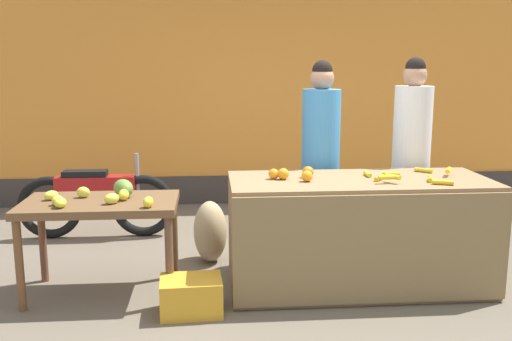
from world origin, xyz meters
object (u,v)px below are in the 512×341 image
at_px(vendor_woman_white_shirt, 411,159).
at_px(parked_motorcycle, 96,199).
at_px(produce_crate, 191,296).
at_px(vendor_woman_blue_shirt, 320,161).
at_px(produce_sack, 210,232).

distance_m(vendor_woman_white_shirt, parked_motorcycle, 3.16).
bearing_deg(parked_motorcycle, produce_crate, -61.78).
bearing_deg(produce_crate, vendor_woman_white_shirt, 28.90).
height_order(vendor_woman_blue_shirt, produce_crate, vendor_woman_blue_shirt).
relative_size(vendor_woman_white_shirt, produce_crate, 4.16).
xyz_separation_m(vendor_woman_white_shirt, parked_motorcycle, (-3.00, 0.82, -0.52)).
relative_size(vendor_woman_blue_shirt, produce_sack, 3.22).
bearing_deg(produce_crate, parked_motorcycle, 118.22).
bearing_deg(vendor_woman_blue_shirt, produce_crate, -136.27).
distance_m(parked_motorcycle, produce_crate, 2.19).
distance_m(produce_crate, produce_sack, 1.10).
relative_size(vendor_woman_white_shirt, produce_sack, 3.27).
height_order(parked_motorcycle, produce_crate, parked_motorcycle).
bearing_deg(vendor_woman_white_shirt, vendor_woman_blue_shirt, 179.97).
relative_size(vendor_woman_white_shirt, parked_motorcycle, 1.14).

